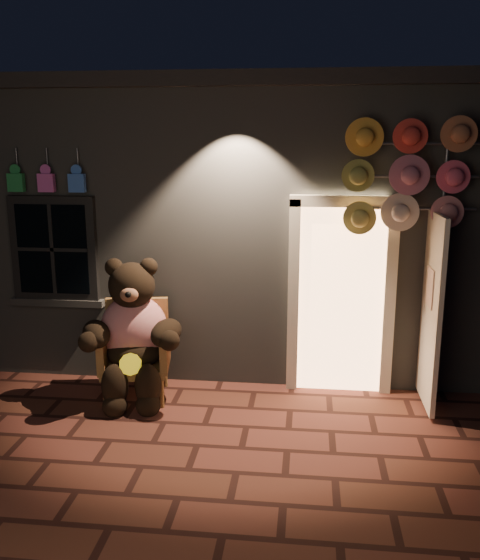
# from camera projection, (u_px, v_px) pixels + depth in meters

# --- Properties ---
(ground) EXTENTS (60.00, 60.00, 0.00)m
(ground) POSITION_uv_depth(u_px,v_px,m) (197.00, 445.00, 5.49)
(ground) COLOR #5D2C23
(ground) RESTS_ON ground
(shop_building) EXTENTS (7.30, 5.95, 3.51)m
(shop_building) POSITION_uv_depth(u_px,v_px,m) (244.00, 209.00, 8.94)
(shop_building) COLOR slate
(shop_building) RESTS_ON ground
(wicker_armchair) EXTENTS (0.81, 0.76, 1.05)m
(wicker_armchair) POSITION_uv_depth(u_px,v_px,m) (136.00, 349.00, 6.48)
(wicker_armchair) COLOR olive
(wicker_armchair) RESTS_ON ground
(teddy_bear) EXTENTS (1.14, 0.97, 1.59)m
(teddy_bear) POSITION_uv_depth(u_px,v_px,m) (133.00, 333.00, 6.30)
(teddy_bear) COLOR red
(teddy_bear) RESTS_ON ground
(hat_rack) EXTENTS (1.68, 0.22, 2.96)m
(hat_rack) POSITION_uv_depth(u_px,v_px,m) (423.00, 176.00, 5.93)
(hat_rack) COLOR #59595E
(hat_rack) RESTS_ON ground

